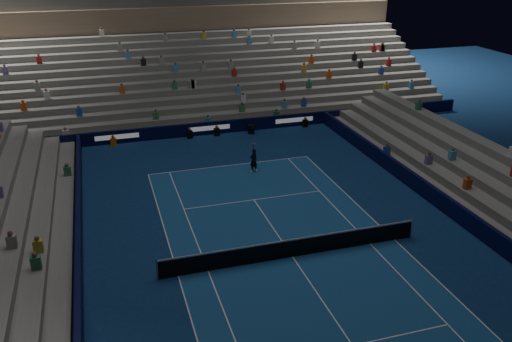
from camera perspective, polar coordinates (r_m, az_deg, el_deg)
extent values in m
plane|color=navy|center=(25.98, 3.90, -9.09)|extent=(90.00, 90.00, 0.00)
cube|color=navy|center=(25.97, 3.90, -9.08)|extent=(10.97, 23.77, 0.01)
cube|color=black|center=(41.95, -4.98, 4.57)|extent=(44.00, 0.25, 1.00)
cube|color=black|center=(30.18, 21.50, -4.81)|extent=(0.25, 37.00, 1.00)
cube|color=black|center=(24.48, -18.29, -11.20)|extent=(0.25, 37.00, 1.00)
cube|color=slate|center=(42.96, -5.26, 4.66)|extent=(44.00, 1.00, 0.50)
cube|color=slate|center=(43.81, -5.54, 5.36)|extent=(44.00, 1.00, 1.00)
cube|color=slate|center=(44.68, -5.82, 6.04)|extent=(44.00, 1.00, 1.50)
cube|color=slate|center=(45.55, -6.08, 6.69)|extent=(44.00, 1.00, 2.00)
cube|color=slate|center=(46.42, -6.34, 7.32)|extent=(44.00, 1.00, 2.50)
cube|color=slate|center=(47.30, -6.59, 7.93)|extent=(44.00, 1.00, 3.00)
cube|color=slate|center=(48.19, -6.83, 8.51)|extent=(44.00, 1.00, 3.50)
cube|color=slate|center=(49.08, -7.06, 9.07)|extent=(44.00, 1.00, 4.00)
cube|color=slate|center=(49.98, -7.28, 9.61)|extent=(44.00, 1.00, 4.50)
cube|color=slate|center=(50.89, -7.50, 10.13)|extent=(44.00, 1.00, 5.00)
cube|color=slate|center=(51.79, -7.71, 10.64)|extent=(44.00, 1.00, 5.50)
cube|color=slate|center=(52.71, -7.91, 11.12)|extent=(44.00, 1.00, 6.00)
cube|color=#80684F|center=(53.09, -8.37, 15.68)|extent=(44.00, 0.60, 2.20)
cube|color=slate|center=(30.77, 22.62, -4.98)|extent=(1.00, 37.00, 0.50)
cube|color=slate|center=(31.27, 24.12, -4.26)|extent=(1.00, 37.00, 1.00)
cube|color=slate|center=(31.81, 25.58, -3.57)|extent=(1.00, 37.00, 1.50)
cube|color=slate|center=(24.69, -20.10, -11.87)|extent=(1.00, 37.00, 0.50)
cube|color=slate|center=(24.67, -22.53, -11.60)|extent=(1.00, 37.00, 1.00)
cube|color=slate|center=(24.70, -24.95, -11.32)|extent=(1.00, 37.00, 1.50)
cylinder|color=#B2B2B7|center=(24.45, -10.49, -10.20)|extent=(0.10, 0.10, 1.10)
cylinder|color=#B2B2B7|center=(28.35, 16.20, -5.80)|extent=(0.10, 0.10, 1.10)
cube|color=black|center=(25.74, 3.92, -8.24)|extent=(12.80, 0.03, 0.90)
cube|color=white|center=(25.49, 3.95, -7.30)|extent=(12.80, 0.04, 0.08)
imported|color=black|center=(34.74, -0.26, 1.14)|extent=(0.68, 0.57, 1.59)
cube|color=black|center=(42.11, -0.52, 4.48)|extent=(0.63, 0.70, 0.66)
cylinder|color=black|center=(41.61, -0.34, 4.53)|extent=(0.24, 0.38, 0.16)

